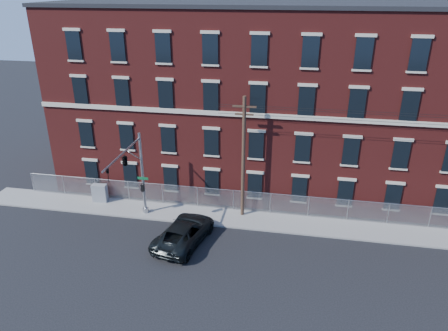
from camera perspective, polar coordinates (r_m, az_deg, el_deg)
name	(u,v)px	position (r m, az deg, el deg)	size (l,w,h in m)	color
ground	(204,252)	(30.59, -2.82, -11.75)	(140.00, 140.00, 0.00)	black
sidewalk	(368,231)	(34.66, 19.13, -8.42)	(65.00, 3.00, 0.12)	gray
mill_building	(368,100)	(39.78, 19.08, 8.47)	(55.30, 14.32, 16.30)	maroon
chain_link_fence	(368,211)	(35.28, 19.09, -5.94)	(59.06, 0.06, 1.85)	#A5A8AD
traffic_signal_mast	(129,165)	(31.49, -12.80, 0.01)	(0.90, 6.75, 7.00)	#9EA0A5
utility_pole_near	(243,156)	(32.52, 2.67, 1.28)	(1.80, 0.28, 10.00)	#462F23
pickup_truck	(184,232)	(31.29, -5.44, -9.06)	(2.82, 6.12, 1.70)	black
utility_cabinet	(100,193)	(38.03, -16.61, -3.62)	(1.26, 0.63, 1.57)	gray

